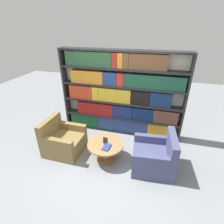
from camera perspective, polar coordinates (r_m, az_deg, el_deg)
ground_plane at (r=4.08m, az=-2.13°, el=-17.08°), size 14.00×14.00×0.00m
bookshelf at (r=4.69m, az=2.95°, el=5.44°), size 3.27×0.30×2.28m
armchair_left at (r=4.45m, az=-15.73°, el=-9.05°), size 0.86×0.84×0.85m
armchair_right at (r=3.95m, az=13.75°, el=-14.06°), size 0.91×0.89×0.85m
coffee_table at (r=4.03m, az=-2.12°, el=-11.67°), size 0.82×0.82×0.44m
table_sign at (r=3.91m, az=-2.16°, el=-9.42°), size 0.10×0.06×0.17m
stray_book at (r=3.83m, az=-1.77°, el=-11.38°), size 0.17×0.26×0.03m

